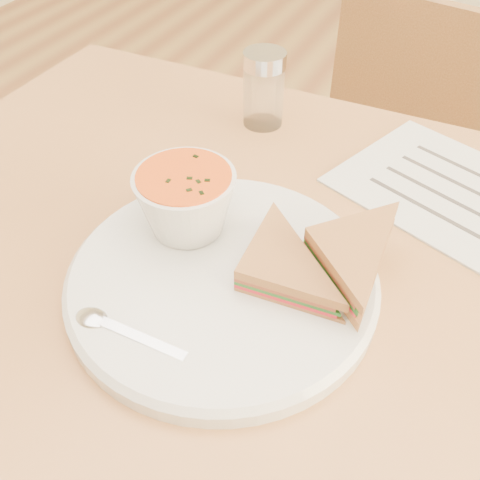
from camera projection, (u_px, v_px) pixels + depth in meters
The scene contains 9 objects.
dining_table at pixel (259, 421), 0.84m from camera, with size 1.00×0.70×0.75m, color brown, non-canonical shape.
chair_far at pixel (357, 215), 1.15m from camera, with size 0.36×0.36×0.81m, color brown, non-canonical shape.
plate at pixel (222, 280), 0.54m from camera, with size 0.31×0.31×0.02m, color silver, non-canonical shape.
soup_bowl at pixel (186, 205), 0.55m from camera, with size 0.11×0.11×0.07m, color silver, non-canonical shape.
sandwich_half_a at pixel (234, 283), 0.50m from camera, with size 0.11×0.11×0.03m, color #B17B3E, non-canonical shape.
sandwich_half_b at pixel (304, 240), 0.52m from camera, with size 0.11×0.11×0.03m, color #B17B3E, non-canonical shape.
spoon at pixel (137, 337), 0.47m from camera, with size 0.16×0.03×0.01m, color silver, non-canonical shape.
paper_menu at pixel (460, 196), 0.64m from camera, with size 0.28×0.20×0.00m, color silver, non-canonical shape.
condiment_shaker at pixel (264, 89), 0.73m from camera, with size 0.06×0.06×0.10m, color silver, non-canonical shape.
Camera 1 is at (0.15, -0.38, 1.16)m, focal length 40.00 mm.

